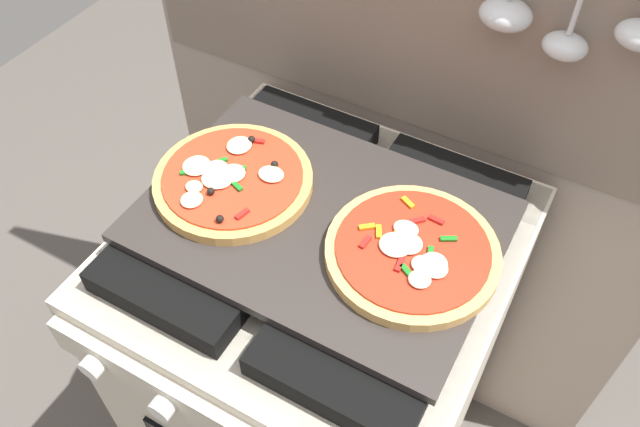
{
  "coord_description": "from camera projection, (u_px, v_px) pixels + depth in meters",
  "views": [
    {
      "loc": [
        0.31,
        -0.56,
        1.66
      ],
      "look_at": [
        0.0,
        0.0,
        0.93
      ],
      "focal_mm": 36.11,
      "sensor_mm": 36.0,
      "label": 1
    }
  ],
  "objects": [
    {
      "name": "baking_tray",
      "position": [
        320.0,
        221.0,
        0.99
      ],
      "size": [
        0.54,
        0.38,
        0.02
      ],
      "primitive_type": "cube",
      "color": "#2D2826",
      "rests_on": "stove"
    },
    {
      "name": "pizza_right",
      "position": [
        412.0,
        254.0,
        0.92
      ],
      "size": [
        0.25,
        0.25,
        0.03
      ],
      "color": "tan",
      "rests_on": "baking_tray"
    },
    {
      "name": "kitchen_backsplash",
      "position": [
        404.0,
        149.0,
        1.27
      ],
      "size": [
        1.1,
        0.09,
        1.55
      ],
      "color": "gray",
      "rests_on": "ground_plane"
    },
    {
      "name": "pizza_left",
      "position": [
        232.0,
        179.0,
        1.02
      ],
      "size": [
        0.25,
        0.25,
        0.03
      ],
      "color": "tan",
      "rests_on": "baking_tray"
    },
    {
      "name": "stove",
      "position": [
        320.0,
        365.0,
        1.34
      ],
      "size": [
        0.6,
        0.64,
        0.9
      ],
      "color": "beige",
      "rests_on": "ground_plane"
    }
  ]
}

